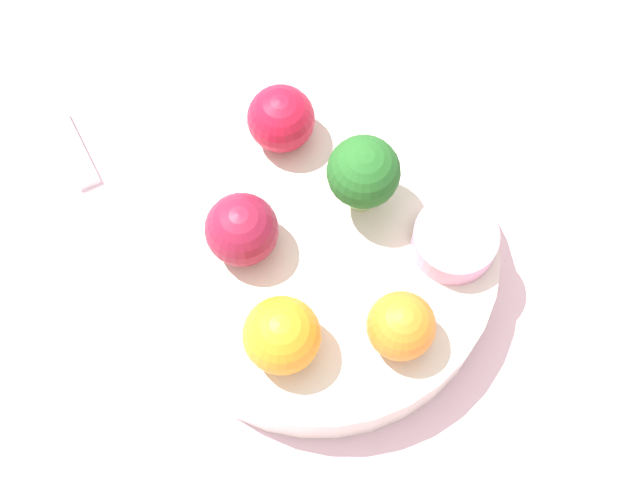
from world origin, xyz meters
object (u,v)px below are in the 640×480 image
Objects in this scene: bowl at (320,258)px; spoon at (74,151)px; orange_back at (282,335)px; small_cup at (455,240)px; apple_red at (281,119)px; orange_front at (405,323)px; broccoli at (363,173)px; apple_green at (242,230)px.

spoon is at bearing 24.27° from bowl.
orange_back is 0.13m from small_cup.
apple_red is 0.16m from orange_front.
broccoli is 1.51× the size of orange_front.
orange_back is (-0.07, 0.02, 0.00)m from apple_green.
small_cup is (-0.02, -0.13, -0.01)m from orange_back.
orange_front is 0.89× the size of orange_back.
orange_front is 0.65× the size of spoon.
broccoli reaches higher than orange_back.
orange_back is (-0.05, 0.10, -0.01)m from broccoli.
apple_red is 0.69× the size of spoon.
broccoli is 0.11m from orange_back.
bowl is 5.19× the size of apple_red.
orange_back is 0.88× the size of small_cup.
bowl is 0.10m from apple_red.
apple_green is at bearing 73.66° from broccoli.
broccoli is 0.07m from small_cup.
small_cup is (-0.09, -0.10, -0.01)m from apple_green.
bowl is 3.66× the size of broccoli.
apple_red is 0.83× the size of small_cup.
small_cup is at bearing -69.75° from orange_front.
apple_red is (0.08, -0.03, 0.04)m from bowl.
apple_green reaches higher than orange_front.
broccoli reaches higher than orange_front.
orange_front is (-0.16, 0.03, -0.00)m from apple_red.
broccoli is at bearing -78.13° from bowl.
orange_front is (-0.08, -0.00, 0.04)m from bowl.
broccoli is at bearing -24.13° from orange_front.
orange_back is (0.04, 0.06, 0.00)m from orange_front.
orange_front is at bearing -161.80° from spoon.
small_cup is (-0.05, -0.07, 0.03)m from bowl.
spoon is (0.26, 0.09, -0.06)m from orange_front.
apple_green is at bearing 124.92° from apple_red.
apple_green is 0.14m from small_cup.
bowl is at bearing 2.26° from orange_front.
apple_red is 0.95× the size of orange_back.
apple_green is (0.03, 0.04, 0.05)m from bowl.
apple_red reaches higher than spoon.
broccoli reaches higher than apple_green.
broccoli is 1.42× the size of apple_red.
spoon is at bearing 32.09° from small_cup.
spoon is (0.24, 0.15, -0.05)m from small_cup.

